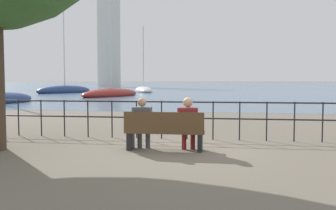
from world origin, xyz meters
TOP-DOWN VIEW (x-y plane):
  - ground_plane at (0.00, 0.00)m, footprint 1000.00×1000.00m
  - harbor_water at (0.00, 160.26)m, footprint 600.00×300.00m
  - park_bench at (0.00, -0.06)m, footprint 1.83×0.45m
  - seated_person_left at (-0.53, 0.01)m, footprint 0.44×0.35m
  - seated_person_right at (0.53, 0.01)m, footprint 0.45×0.35m
  - promenade_railing at (-0.00, 1.69)m, footprint 14.91×0.04m
  - sailboat_0 at (-9.30, 41.12)m, footprint 4.41×7.78m
  - sailboat_1 at (-18.58, 36.71)m, footprint 5.48×8.71m
  - sailboat_3 at (-9.76, 27.77)m, footprint 5.05×8.89m
  - harbor_lighthouse at (-26.37, 80.43)m, footprint 5.77×5.77m

SIDE VIEW (x-z plane):
  - ground_plane at x=0.00m, z-range 0.00..0.00m
  - harbor_water at x=0.00m, z-range 0.00..0.01m
  - sailboat_0 at x=-9.30m, z-range -4.34..4.86m
  - sailboat_3 at x=-9.76m, z-range -5.74..6.31m
  - sailboat_1 at x=-18.58m, z-range -5.77..6.42m
  - park_bench at x=0.00m, z-range -0.02..0.88m
  - seated_person_left at x=-0.53m, z-range 0.06..1.27m
  - seated_person_right at x=0.53m, z-range 0.07..1.29m
  - promenade_railing at x=0.00m, z-range 0.17..1.22m
  - harbor_lighthouse at x=-26.37m, z-range -0.96..26.41m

